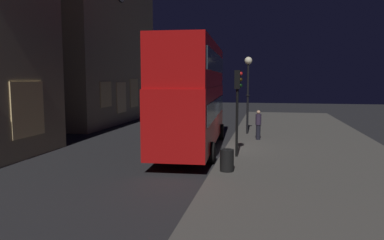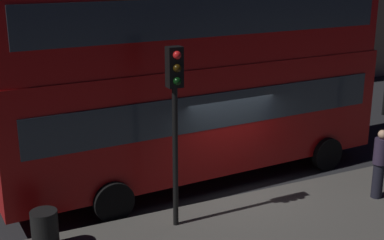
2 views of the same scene
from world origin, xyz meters
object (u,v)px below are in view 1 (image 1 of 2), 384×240
Objects in this scene: litter_bin at (227,160)px; traffic_light_near_kerb at (238,95)px; pedestrian at (258,124)px; double_decker_bus at (192,92)px; street_lamp at (248,77)px; traffic_light_far_side at (185,92)px.

traffic_light_near_kerb is at bearing -3.30° from litter_bin.
double_decker_bus is at bearing -117.81° from pedestrian.
street_lamp reaches higher than pedestrian.
double_decker_bus is 9.83m from traffic_light_far_side.
double_decker_bus is 6.14× the size of pedestrian.
pedestrian is (3.41, -3.34, -2.05)m from double_decker_bus.
litter_bin is (-10.29, 0.25, -3.29)m from street_lamp.
litter_bin is at bearing -80.68° from pedestrian.
pedestrian is at bearing -47.82° from double_decker_bus.
pedestrian is 8.04m from litter_bin.
traffic_light_near_kerb is 4.63× the size of litter_bin.
traffic_light_near_kerb is 5.55m from pedestrian.
traffic_light_far_side reaches higher than pedestrian.
traffic_light_far_side is at bearing 25.23° from traffic_light_near_kerb.
traffic_light_near_kerb is 1.05× the size of traffic_light_far_side.
traffic_light_far_side is (9.49, 2.53, -0.33)m from double_decker_bus.
double_decker_bus is 12.53× the size of litter_bin.
litter_bin is at bearing -156.37° from double_decker_bus.
traffic_light_far_side is (11.20, 5.02, -0.26)m from traffic_light_near_kerb.
pedestrian is (-2.32, -0.77, -2.81)m from street_lamp.
street_lamp reaches higher than traffic_light_far_side.
street_lamp is 10.80m from litter_bin.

